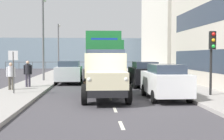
% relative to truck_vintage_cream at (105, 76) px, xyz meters
% --- Properties ---
extents(ground_plane, '(80.00, 80.00, 0.00)m').
position_rel_truck_vintage_cream_xyz_m(ground_plane, '(-0.28, -9.52, -1.18)').
color(ground_plane, '#423F44').
extents(sidewalk_left, '(2.75, 43.90, 0.15)m').
position_rel_truck_vintage_cream_xyz_m(sidewalk_left, '(-5.26, -9.52, -1.10)').
color(sidewalk_left, '#9E9993').
rests_on(sidewalk_left, ground_plane).
extents(sidewalk_right, '(2.75, 43.90, 0.15)m').
position_rel_truck_vintage_cream_xyz_m(sidewalk_right, '(4.70, -9.52, -1.10)').
color(sidewalk_right, '#9E9993').
rests_on(sidewalk_right, ground_plane).
extents(road_centreline_markings, '(0.12, 40.29, 0.01)m').
position_rel_truck_vintage_cream_xyz_m(road_centreline_markings, '(-0.28, -9.25, -1.17)').
color(road_centreline_markings, silver).
rests_on(road_centreline_markings, ground_plane).
extents(building_far_block, '(7.02, 15.02, 10.23)m').
position_rel_truck_vintage_cream_xyz_m(building_far_block, '(-10.15, -21.27, 3.94)').
color(building_far_block, beige).
rests_on(building_far_block, ground_plane).
extents(sea_horizon, '(80.00, 0.80, 5.00)m').
position_rel_truck_vintage_cream_xyz_m(sea_horizon, '(-0.28, -34.47, 1.32)').
color(sea_horizon, gray).
rests_on(sea_horizon, ground_plane).
extents(seawall_railing, '(28.08, 0.08, 1.20)m').
position_rel_truck_vintage_cream_xyz_m(seawall_railing, '(-0.28, -30.87, -0.26)').
color(seawall_railing, '#4C5156').
rests_on(seawall_railing, ground_plane).
extents(truck_vintage_cream, '(2.17, 5.64, 2.43)m').
position_rel_truck_vintage_cream_xyz_m(truck_vintage_cream, '(0.00, 0.00, 0.00)').
color(truck_vintage_cream, black).
rests_on(truck_vintage_cream, ground_plane).
extents(lorry_cargo_green, '(2.58, 8.20, 3.87)m').
position_rel_truck_vintage_cream_xyz_m(lorry_cargo_green, '(-0.18, -8.28, 0.90)').
color(lorry_cargo_green, '#1E7033').
rests_on(lorry_cargo_green, ground_plane).
extents(car_white_kerbside_near, '(1.80, 4.08, 1.72)m').
position_rel_truck_vintage_cream_xyz_m(car_white_kerbside_near, '(-2.94, -0.05, -0.28)').
color(car_white_kerbside_near, white).
rests_on(car_white_kerbside_near, ground_plane).
extents(car_black_kerbside_1, '(1.83, 4.07, 1.72)m').
position_rel_truck_vintage_cream_xyz_m(car_black_kerbside_1, '(-2.94, -5.78, -0.28)').
color(car_black_kerbside_1, black).
rests_on(car_black_kerbside_1, ground_plane).
extents(car_silver_oppositeside_0, '(1.92, 3.97, 1.72)m').
position_rel_truck_vintage_cream_xyz_m(car_silver_oppositeside_0, '(2.38, -8.38, -0.28)').
color(car_silver_oppositeside_0, '#B7BABF').
rests_on(car_silver_oppositeside_0, ground_plane).
extents(pedestrian_couple_b, '(0.53, 0.34, 1.59)m').
position_rel_truck_vintage_cream_xyz_m(pedestrian_couple_b, '(5.34, -3.27, -0.10)').
color(pedestrian_couple_b, '#4C473D').
rests_on(pedestrian_couple_b, sidewalk_right).
extents(pedestrian_couple_a, '(0.53, 0.34, 1.66)m').
position_rel_truck_vintage_cream_xyz_m(pedestrian_couple_a, '(4.70, -4.77, -0.06)').
color(pedestrian_couple_a, '#383342').
rests_on(pedestrian_couple_a, sidewalk_right).
extents(traffic_light_near, '(0.28, 0.41, 3.20)m').
position_rel_truck_vintage_cream_xyz_m(traffic_light_near, '(-5.35, -0.23, 1.29)').
color(traffic_light_near, black).
rests_on(traffic_light_near, sidewalk_left).
extents(lamp_post_promenade, '(0.32, 1.14, 6.70)m').
position_rel_truck_vintage_cream_xyz_m(lamp_post_promenade, '(4.53, -9.80, 2.94)').
color(lamp_post_promenade, '#59595B').
rests_on(lamp_post_promenade, sidewalk_right).
extents(lamp_post_far, '(0.32, 1.14, 5.72)m').
position_rel_truck_vintage_cream_xyz_m(lamp_post_far, '(4.61, -20.94, 2.43)').
color(lamp_post_far, '#59595B').
rests_on(lamp_post_far, sidewalk_right).
extents(street_sign, '(0.50, 0.07, 2.25)m').
position_rel_truck_vintage_cream_xyz_m(street_sign, '(4.77, -1.70, 0.50)').
color(street_sign, '#4C4C4C').
rests_on(street_sign, sidewalk_right).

